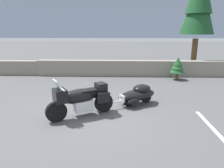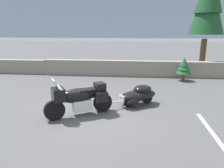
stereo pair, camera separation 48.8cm
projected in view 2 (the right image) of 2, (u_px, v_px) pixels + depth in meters
name	position (u px, v px, depth m)	size (l,w,h in m)	color
ground_plane	(89.00, 113.00, 7.14)	(80.00, 80.00, 0.00)	#4C4C4F
stone_guard_wall	(119.00, 68.00, 12.73)	(24.00, 0.59, 0.94)	gray
distant_ridgeline	(131.00, 17.00, 97.30)	(240.00, 80.00, 16.00)	#99A8BF
touring_motorcycle	(79.00, 98.00, 6.80)	(2.04, 1.45, 1.33)	black
car_shaped_trailer	(138.00, 95.00, 7.82)	(2.07, 1.46, 0.76)	black
pine_sapling_near	(184.00, 67.00, 11.37)	(0.82, 0.82, 1.28)	brown
parking_stripe_marker	(219.00, 142.00, 5.34)	(0.12, 3.60, 0.01)	silver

